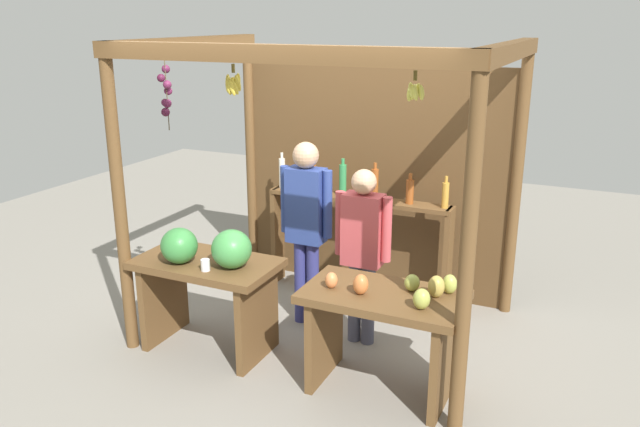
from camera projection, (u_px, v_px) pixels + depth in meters
name	position (u px, v px, depth m)	size (l,w,h in m)	color
ground_plane	(329.00, 327.00, 5.66)	(12.00, 12.00, 0.00)	gray
market_stall	(350.00, 158.00, 5.62)	(2.84, 2.11, 2.47)	brown
fruit_counter_left	(208.00, 273.00, 5.07)	(1.14, 0.64, 1.08)	brown
fruit_counter_right	(385.00, 320.00, 4.53)	(1.14, 0.64, 0.94)	brown
bottle_shelf_unit	(357.00, 218.00, 6.09)	(1.81, 0.22, 1.36)	brown
vendor_man	(306.00, 217.00, 5.46)	(0.48, 0.22, 1.64)	navy
vendor_woman	(363.00, 243.00, 5.15)	(0.48, 0.20, 1.50)	#46485D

